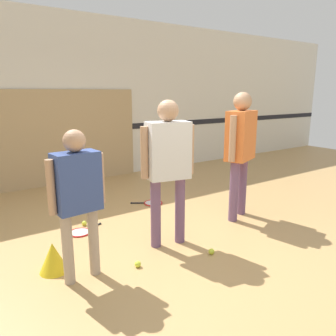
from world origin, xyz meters
name	(u,v)px	position (x,y,z in m)	size (l,w,h in m)	color
ground_plane	(173,250)	(0.00, 0.00, 0.00)	(16.00, 16.00, 0.00)	tan
wall_back	(66,100)	(0.00, 3.53, 1.60)	(16.00, 0.07, 3.20)	silver
wall_panel	(59,138)	(-0.20, 3.47, 0.90)	(3.12, 0.05, 1.80)	tan
person_instructor	(168,158)	(0.04, 0.16, 1.03)	(0.62, 0.35, 1.67)	#6B4C70
person_student_left	(77,190)	(-1.05, 0.02, 0.89)	(0.54, 0.26, 1.44)	tan
person_student_right	(241,142)	(1.34, 0.31, 1.08)	(0.62, 0.44, 1.75)	#6B4C70
racket_spare_on_floor	(81,232)	(-0.70, 1.05, 0.01)	(0.52, 0.36, 0.03)	red
racket_second_spare	(152,203)	(0.63, 1.49, 0.01)	(0.52, 0.41, 0.03)	red
tennis_ball_near_instructor	(211,252)	(0.29, -0.32, 0.03)	(0.07, 0.07, 0.07)	#CCE038
tennis_ball_by_spare_racket	(84,223)	(-0.59, 1.24, 0.03)	(0.07, 0.07, 0.07)	#CCE038
tennis_ball_stray_left	(138,264)	(-0.51, -0.10, 0.03)	(0.07, 0.07, 0.07)	#CCE038
training_cone	(53,257)	(-1.25, 0.30, 0.15)	(0.28, 0.28, 0.31)	yellow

